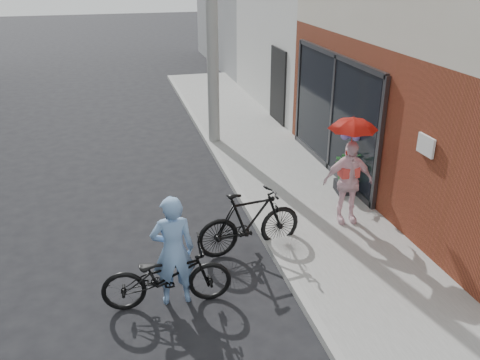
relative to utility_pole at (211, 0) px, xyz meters
name	(u,v)px	position (x,y,z in m)	size (l,w,h in m)	color
ground	(225,285)	(-1.10, -6.00, -3.50)	(80.00, 80.00, 0.00)	black
sidewalk	(309,206)	(1.00, -4.00, -3.44)	(2.20, 24.00, 0.12)	gray
curb	(250,213)	(-0.16, -4.00, -3.44)	(0.12, 24.00, 0.12)	#9E9E99
utility_pole	(211,0)	(0.00, 0.00, 0.00)	(0.28, 0.28, 7.00)	#9E9E99
officer	(173,251)	(-1.85, -6.18, -2.69)	(0.59, 0.39, 1.61)	#77A0D3
bike_left	(167,275)	(-1.96, -6.23, -3.04)	(0.61, 1.76, 0.93)	black
bike_right	(250,222)	(-0.50, -5.16, -2.97)	(0.50, 1.77, 1.07)	black
kimono_woman	(348,182)	(1.35, -4.79, -2.64)	(0.87, 0.36, 1.48)	#F5CED8
parasol	(354,122)	(1.35, -4.79, -1.56)	(0.77, 0.77, 0.68)	red
planter	(346,187)	(1.90, -3.70, -3.27)	(0.41, 0.41, 0.22)	black
potted_plant	(348,166)	(1.90, -3.70, -2.82)	(0.61, 0.53, 0.68)	#2E7434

